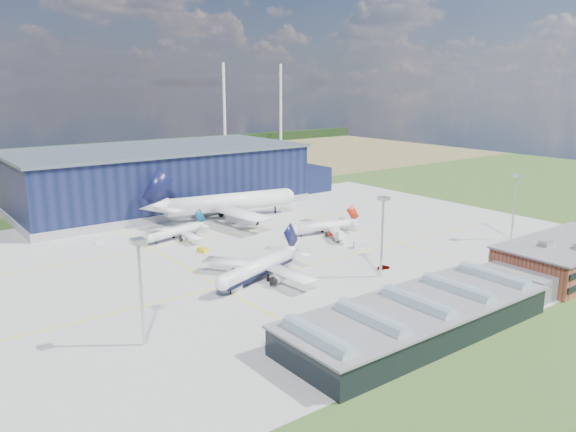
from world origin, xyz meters
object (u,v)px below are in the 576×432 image
object	(u,v)px
light_mast_east	(515,196)
gse_van_a	(232,288)
airliner_regional	(175,228)
gse_van_c	(468,275)
light_mast_center	(383,224)
hangar	(164,179)
car_a	(384,267)
gse_van_b	(361,244)
light_mast_west	(140,275)
car_b	(428,283)
airliner_red	(323,222)
gse_cart_b	(100,242)
ops_building	(569,257)
gse_cart_a	(302,231)
airstair	(339,239)
gse_tug_b	(451,283)
airliner_navy	(258,259)
airliner_widebody	(229,193)
gse_tug_c	(203,250)
gse_tug_a	(450,282)

from	to	relation	value
light_mast_east	gse_van_a	size ratio (longest dim) A/B	4.41
airliner_regional	gse_van_c	xyz separation A→B (m)	(46.87, -86.00, -3.19)
airliner_regional	gse_van_a	size ratio (longest dim) A/B	5.11
light_mast_center	light_mast_east	distance (m)	65.00
hangar	car_a	xyz separation A→B (m)	(12.76, -120.73, -10.96)
gse_van_a	gse_van_b	bearing A→B (deg)	-61.39
light_mast_west	car_b	bearing A→B (deg)	-9.26
airliner_red	gse_van_c	xyz separation A→B (m)	(1.16, -60.49, -3.47)
gse_cart_b	gse_van_c	world-z (taller)	gse_van_c
ops_building	gse_cart_a	world-z (taller)	ops_building
gse_van_a	airstair	distance (m)	56.12
car_b	gse_tug_b	bearing A→B (deg)	-146.37
airliner_navy	airliner_regional	size ratio (longest dim) A/B	1.43
airliner_regional	gse_van_c	bearing A→B (deg)	104.62
hangar	car_b	size ratio (longest dim) A/B	43.51
ops_building	airliner_regional	bearing A→B (deg)	126.47
car_a	airliner_widebody	bearing A→B (deg)	10.49
light_mast_west	gse_van_b	world-z (taller)	light_mast_west
gse_tug_c	light_mast_center	bearing A→B (deg)	-72.77
airliner_regional	gse_van_c	world-z (taller)	airliner_regional
light_mast_center	gse_van_a	xyz separation A→B (m)	(-39.59, 15.07, -14.29)
airliner_red	car_b	xyz separation A→B (m)	(-11.23, -56.81, -4.09)
light_mast_west	airliner_regional	bearing A→B (deg)	59.60
hangar	airliner_red	bearing A→B (deg)	-73.38
gse_tug_b	gse_van_b	bearing A→B (deg)	85.78
hangar	light_mast_east	xyz separation A→B (m)	(72.19, -124.80, 3.82)
light_mast_center	gse_van_b	world-z (taller)	light_mast_center
ops_building	airliner_regional	size ratio (longest dim) A/B	1.72
hangar	airliner_widebody	size ratio (longest dim) A/B	2.24
airliner_regional	gse_cart_b	bearing A→B (deg)	-39.00
airstair	gse_van_c	bearing A→B (deg)	-62.32
gse_tug_a	gse_van_c	xyz separation A→B (m)	(7.73, 0.00, 0.37)
ops_building	airliner_widebody	distance (m)	122.80
ops_building	light_mast_center	bearing A→B (deg)	146.31
gse_tug_b	gse_tug_a	bearing A→B (deg)	-176.74
light_mast_east	gse_cart_b	xyz separation A→B (m)	(-116.63, 80.61, -14.82)
gse_cart_a	airliner_widebody	bearing A→B (deg)	126.03
airliner_navy	car_b	bearing A→B (deg)	119.16
gse_van_c	hangar	bearing A→B (deg)	15.85
gse_van_a	gse_tug_a	bearing A→B (deg)	-102.56
gse_van_c	airliner_widebody	bearing A→B (deg)	14.63
ops_building	gse_cart_b	distance (m)	146.94
light_mast_east	gse_tug_b	size ratio (longest dim) A/B	8.53
car_a	light_mast_center	bearing A→B (deg)	134.27
airliner_regional	gse_van_b	world-z (taller)	airliner_regional
light_mast_east	airliner_widebody	bearing A→B (deg)	126.51
light_mast_east	airliner_red	size ratio (longest dim) A/B	0.81
gse_tug_a	gse_van_b	xyz separation A→B (m)	(5.55, 40.04, 0.31)
ops_building	hangar	bearing A→B (deg)	108.63
gse_cart_b	car_b	xyz separation A→B (m)	(57.19, -92.93, -0.06)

